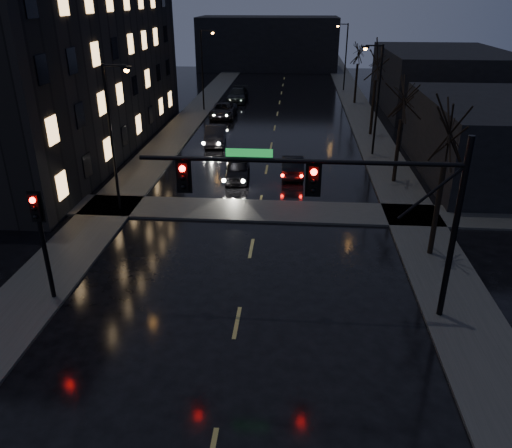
% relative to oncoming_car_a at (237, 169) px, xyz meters
% --- Properties ---
extents(sidewalk_left, '(3.00, 140.00, 0.12)m').
position_rel_oncoming_car_a_xyz_m(sidewalk_left, '(-6.70, 11.12, -0.61)').
color(sidewalk_left, '#2D2D2B').
rests_on(sidewalk_left, ground).
extents(sidewalk_right, '(3.00, 140.00, 0.12)m').
position_rel_oncoming_car_a_xyz_m(sidewalk_right, '(10.30, 11.12, -0.61)').
color(sidewalk_right, '#2D2D2B').
rests_on(sidewalk_right, ground).
extents(sidewalk_cross, '(40.00, 3.00, 0.12)m').
position_rel_oncoming_car_a_xyz_m(sidewalk_cross, '(1.80, -5.38, -0.61)').
color(sidewalk_cross, '#2D2D2B').
rests_on(sidewalk_cross, ground).
extents(apartment_block, '(12.00, 30.00, 12.00)m').
position_rel_oncoming_car_a_xyz_m(apartment_block, '(-14.70, 6.12, 5.33)').
color(apartment_block, black).
rests_on(apartment_block, ground).
extents(commercial_right_near, '(10.00, 14.00, 5.00)m').
position_rel_oncoming_car_a_xyz_m(commercial_right_near, '(17.30, 2.12, 1.83)').
color(commercial_right_near, black).
rests_on(commercial_right_near, ground).
extents(commercial_right_far, '(12.00, 18.00, 6.00)m').
position_rel_oncoming_car_a_xyz_m(commercial_right_far, '(18.80, 24.12, 2.33)').
color(commercial_right_far, black).
rests_on(commercial_right_far, ground).
extents(far_block, '(22.00, 10.00, 8.00)m').
position_rel_oncoming_car_a_xyz_m(far_block, '(-1.20, 54.12, 3.33)').
color(far_block, black).
rests_on(far_block, ground).
extents(signal_mast, '(11.11, 0.41, 7.00)m').
position_rel_oncoming_car_a_xyz_m(signal_mast, '(5.65, -14.88, 4.20)').
color(signal_mast, black).
rests_on(signal_mast, ground).
extents(signal_pole_left, '(0.35, 0.41, 4.53)m').
position_rel_oncoming_car_a_xyz_m(signal_pole_left, '(-5.70, -14.88, 2.34)').
color(signal_pole_left, black).
rests_on(signal_pole_left, ground).
extents(tree_near, '(3.52, 3.52, 8.08)m').
position_rel_oncoming_car_a_xyz_m(tree_near, '(10.20, -9.88, 5.55)').
color(tree_near, black).
rests_on(tree_near, ground).
extents(tree_mid_a, '(3.30, 3.30, 7.58)m').
position_rel_oncoming_car_a_xyz_m(tree_mid_a, '(10.20, 0.12, 5.16)').
color(tree_mid_a, black).
rests_on(tree_mid_a, ground).
extents(tree_mid_b, '(3.74, 3.74, 8.59)m').
position_rel_oncoming_car_a_xyz_m(tree_mid_b, '(10.20, 12.12, 5.94)').
color(tree_mid_b, black).
rests_on(tree_mid_b, ground).
extents(tree_far, '(3.43, 3.43, 7.88)m').
position_rel_oncoming_car_a_xyz_m(tree_far, '(10.20, 26.12, 5.39)').
color(tree_far, black).
rests_on(tree_far, ground).
extents(streetlight_l_near, '(1.53, 0.28, 8.00)m').
position_rel_oncoming_car_a_xyz_m(streetlight_l_near, '(-5.78, -5.88, 4.11)').
color(streetlight_l_near, black).
rests_on(streetlight_l_near, ground).
extents(streetlight_l_far, '(1.53, 0.28, 8.00)m').
position_rel_oncoming_car_a_xyz_m(streetlight_l_far, '(-5.78, 21.12, 4.11)').
color(streetlight_l_far, black).
rests_on(streetlight_l_far, ground).
extents(streetlight_r_mid, '(1.53, 0.28, 8.00)m').
position_rel_oncoming_car_a_xyz_m(streetlight_r_mid, '(9.38, 6.12, 4.11)').
color(streetlight_r_mid, black).
rests_on(streetlight_r_mid, ground).
extents(streetlight_r_far, '(1.53, 0.28, 8.00)m').
position_rel_oncoming_car_a_xyz_m(streetlight_r_far, '(9.38, 34.12, 4.11)').
color(streetlight_r_far, black).
rests_on(streetlight_r_far, ground).
extents(oncoming_car_a, '(1.84, 4.02, 1.34)m').
position_rel_oncoming_car_a_xyz_m(oncoming_car_a, '(0.00, 0.00, 0.00)').
color(oncoming_car_a, black).
rests_on(oncoming_car_a, ground).
extents(oncoming_car_b, '(1.97, 4.59, 1.47)m').
position_rel_oncoming_car_a_xyz_m(oncoming_car_b, '(-2.77, 8.32, 0.07)').
color(oncoming_car_b, black).
rests_on(oncoming_car_b, ground).
extents(oncoming_car_c, '(2.35, 5.08, 1.41)m').
position_rel_oncoming_car_a_xyz_m(oncoming_car_c, '(-3.47, 18.02, 0.04)').
color(oncoming_car_c, black).
rests_on(oncoming_car_c, ground).
extents(oncoming_car_d, '(2.18, 5.25, 1.52)m').
position_rel_oncoming_car_a_xyz_m(oncoming_car_d, '(-2.99, 26.17, 0.09)').
color(oncoming_car_d, black).
rests_on(oncoming_car_d, ground).
extents(lead_car, '(1.57, 4.14, 1.35)m').
position_rel_oncoming_car_a_xyz_m(lead_car, '(3.60, 1.08, 0.01)').
color(lead_car, black).
rests_on(lead_car, ground).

